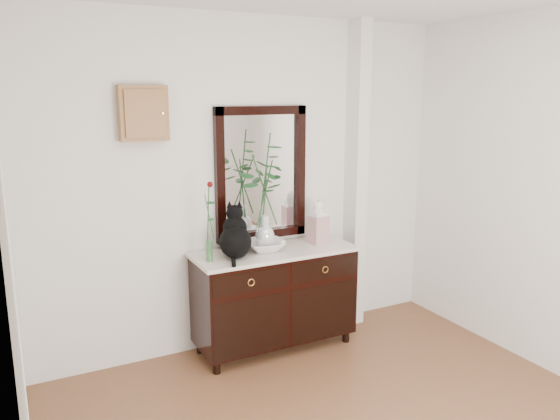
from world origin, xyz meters
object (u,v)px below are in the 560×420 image
cat (235,231)px  ginger_jar (318,222)px  sideboard (274,294)px  lotus_bowl (265,246)px

cat → ginger_jar: cat is taller
sideboard → ginger_jar: size_ratio=3.54×
sideboard → cat: (-0.35, -0.03, 0.58)m
lotus_bowl → ginger_jar: (0.49, -0.02, 0.15)m
ginger_jar → sideboard: bearing=-178.9°
cat → lotus_bowl: 0.33m
sideboard → ginger_jar: (0.41, 0.01, 0.56)m
sideboard → lotus_bowl: lotus_bowl is taller
sideboard → cat: cat is taller
lotus_bowl → ginger_jar: 0.51m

